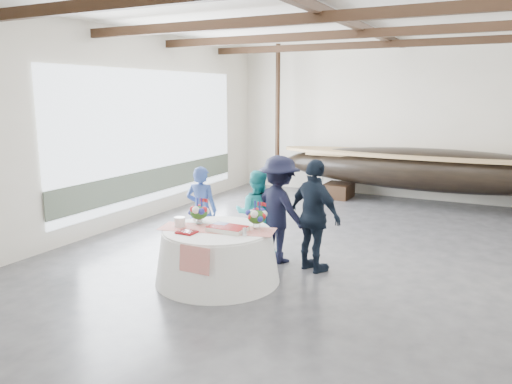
% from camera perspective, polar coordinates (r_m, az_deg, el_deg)
% --- Properties ---
extents(floor, '(10.00, 12.00, 0.01)m').
position_cam_1_polar(floor, '(9.91, 8.57, -6.84)').
color(floor, '#3D3D42').
rests_on(floor, ground).
extents(wall_back, '(10.00, 0.02, 4.50)m').
position_cam_1_polar(wall_back, '(15.27, 16.08, 7.79)').
color(wall_back, silver).
rests_on(wall_back, ground).
extents(wall_front, '(10.00, 0.02, 4.50)m').
position_cam_1_polar(wall_front, '(4.24, -17.26, -0.23)').
color(wall_front, silver).
rests_on(wall_front, ground).
extents(wall_left, '(0.02, 12.00, 4.50)m').
position_cam_1_polar(wall_left, '(11.99, -14.55, 7.04)').
color(wall_left, silver).
rests_on(wall_left, ground).
extents(ceiling, '(10.00, 12.00, 0.01)m').
position_cam_1_polar(ceiling, '(9.54, 9.41, 19.82)').
color(ceiling, white).
rests_on(ceiling, wall_back).
extents(pavilion_structure, '(9.80, 11.76, 4.50)m').
position_cam_1_polar(pavilion_structure, '(10.29, 10.84, 16.33)').
color(pavilion_structure, black).
rests_on(pavilion_structure, ground).
extents(open_bay, '(0.03, 7.00, 3.20)m').
position_cam_1_polar(open_bay, '(12.75, -11.30, 5.50)').
color(open_bay, silver).
rests_on(open_bay, ground).
extents(longboat_display, '(8.48, 1.70, 1.59)m').
position_cam_1_polar(longboat_display, '(14.33, 19.23, 2.43)').
color(longboat_display, black).
rests_on(longboat_display, ground).
extents(banquet_table, '(2.05, 2.05, 0.88)m').
position_cam_1_polar(banquet_table, '(8.29, -4.43, -7.19)').
color(banquet_table, white).
rests_on(banquet_table, ground).
extents(tabletop_items, '(1.97, 1.04, 0.40)m').
position_cam_1_polar(tabletop_items, '(8.25, -3.92, -3.04)').
color(tabletop_items, red).
rests_on(tabletop_items, banquet_table).
extents(guest_woman_blue, '(0.68, 0.50, 1.70)m').
position_cam_1_polar(guest_woman_blue, '(9.63, -6.24, -2.06)').
color(guest_woman_blue, navy).
rests_on(guest_woman_blue, ground).
extents(guest_woman_teal, '(0.96, 0.85, 1.65)m').
position_cam_1_polar(guest_woman_teal, '(9.43, 0.03, -2.45)').
color(guest_woman_teal, '#21A9AF').
rests_on(guest_woman_teal, ground).
extents(guest_man_left, '(1.45, 1.15, 1.96)m').
position_cam_1_polar(guest_man_left, '(9.07, 2.67, -2.00)').
color(guest_man_left, black).
rests_on(guest_man_left, ground).
extents(guest_man_right, '(1.24, 0.92, 1.96)m').
position_cam_1_polar(guest_man_right, '(8.63, 6.70, -2.75)').
color(guest_man_right, black).
rests_on(guest_man_right, ground).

